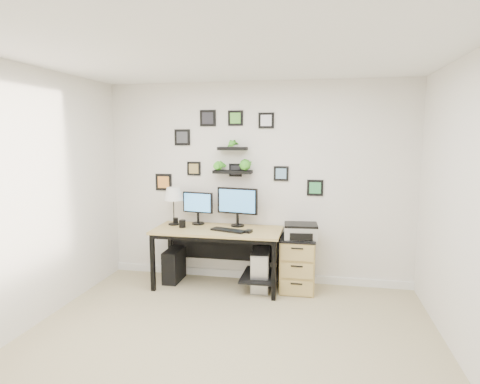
% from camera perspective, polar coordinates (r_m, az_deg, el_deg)
% --- Properties ---
extents(room, '(4.00, 4.00, 4.00)m').
position_cam_1_polar(room, '(5.51, 2.27, -11.75)').
color(room, tan).
rests_on(room, ground).
extents(desk, '(1.60, 0.70, 0.75)m').
position_cam_1_polar(desk, '(5.12, -2.73, -6.56)').
color(desk, tan).
rests_on(desk, ground).
extents(monitor_left, '(0.42, 0.19, 0.43)m').
position_cam_1_polar(monitor_left, '(5.31, -6.03, -1.93)').
color(monitor_left, black).
rests_on(monitor_left, desk).
extents(monitor_right, '(0.54, 0.20, 0.50)m').
position_cam_1_polar(monitor_right, '(5.15, -0.38, -1.66)').
color(monitor_right, black).
rests_on(monitor_right, desk).
extents(keyboard, '(0.46, 0.27, 0.02)m').
position_cam_1_polar(keyboard, '(4.95, -1.66, -5.46)').
color(keyboard, black).
rests_on(keyboard, desk).
extents(mouse, '(0.10, 0.12, 0.03)m').
position_cam_1_polar(mouse, '(4.87, 1.19, -5.62)').
color(mouse, black).
rests_on(mouse, desk).
extents(table_lamp, '(0.24, 0.24, 0.49)m').
position_cam_1_polar(table_lamp, '(5.31, -9.46, -0.40)').
color(table_lamp, black).
rests_on(table_lamp, desk).
extents(mug, '(0.09, 0.09, 0.10)m').
position_cam_1_polar(mug, '(5.18, -8.21, -4.49)').
color(mug, black).
rests_on(mug, desk).
extents(pen_cup, '(0.07, 0.07, 0.09)m').
position_cam_1_polar(pen_cup, '(5.38, -9.15, -4.10)').
color(pen_cup, black).
rests_on(pen_cup, desk).
extents(pc_tower_black, '(0.19, 0.42, 0.42)m').
position_cam_1_polar(pc_tower_black, '(5.47, -9.36, -10.22)').
color(pc_tower_black, black).
rests_on(pc_tower_black, ground).
extents(pc_tower_grey, '(0.25, 0.51, 0.49)m').
position_cam_1_polar(pc_tower_grey, '(5.15, 2.92, -10.93)').
color(pc_tower_grey, gray).
rests_on(pc_tower_grey, ground).
extents(file_cabinet, '(0.43, 0.53, 0.67)m').
position_cam_1_polar(file_cabinet, '(5.12, 8.23, -10.03)').
color(file_cabinet, tan).
rests_on(file_cabinet, ground).
extents(printer, '(0.42, 0.35, 0.18)m').
position_cam_1_polar(printer, '(4.96, 8.63, -5.52)').
color(printer, silver).
rests_on(printer, file_cabinet).
extents(wall_decor, '(2.25, 0.18, 1.09)m').
position_cam_1_polar(wall_decor, '(5.19, -1.18, 5.14)').
color(wall_decor, black).
rests_on(wall_decor, ground).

